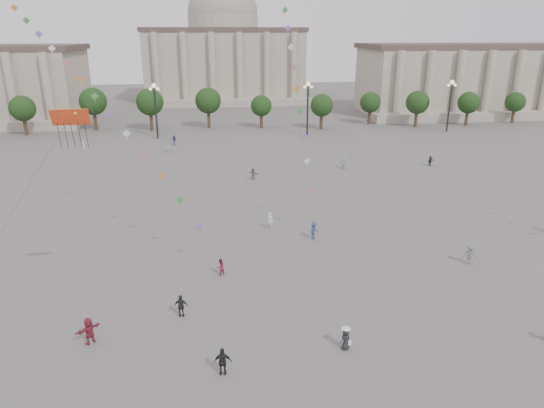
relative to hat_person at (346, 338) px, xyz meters
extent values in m
plane|color=#514F4C|center=(-4.31, 0.45, -0.82)|extent=(360.00, 360.00, 0.00)
cube|color=#A79D8C|center=(70.69, 95.45, 7.18)|extent=(80.00, 22.00, 16.00)
cube|color=#493D36|center=(70.69, 95.45, 15.78)|extent=(81.60, 22.44, 1.20)
cube|color=#A79D8C|center=(70.69, 82.45, 0.18)|extent=(84.00, 4.00, 2.00)
cube|color=#A79D8C|center=(-4.31, 130.45, 9.18)|extent=(46.00, 30.00, 20.00)
cube|color=#493D36|center=(-4.31, 130.45, 19.78)|extent=(46.92, 30.60, 1.20)
cube|color=#A79D8C|center=(-4.31, 113.45, 0.18)|extent=(48.30, 4.00, 2.00)
cylinder|color=#A79D8C|center=(-4.31, 130.45, 21.68)|extent=(21.00, 21.00, 5.00)
sphere|color=gray|center=(-4.31, 130.45, 24.18)|extent=(21.00, 21.00, 21.00)
cylinder|color=#3C2A1E|center=(-46.31, 78.45, 0.94)|extent=(0.70, 0.70, 3.52)
sphere|color=black|center=(-46.31, 78.45, 4.62)|extent=(5.12, 5.12, 5.12)
cylinder|color=#3C2A1E|center=(-34.31, 78.45, 0.94)|extent=(0.70, 0.70, 3.52)
sphere|color=black|center=(-34.31, 78.45, 4.62)|extent=(5.12, 5.12, 5.12)
cylinder|color=#3C2A1E|center=(-22.31, 78.45, 0.94)|extent=(0.70, 0.70, 3.52)
sphere|color=black|center=(-22.31, 78.45, 4.62)|extent=(5.12, 5.12, 5.12)
cylinder|color=#3C2A1E|center=(-10.31, 78.45, 0.94)|extent=(0.70, 0.70, 3.52)
sphere|color=black|center=(-10.31, 78.45, 4.62)|extent=(5.12, 5.12, 5.12)
cylinder|color=#3C2A1E|center=(1.69, 78.45, 0.94)|extent=(0.70, 0.70, 3.52)
sphere|color=black|center=(1.69, 78.45, 4.62)|extent=(5.12, 5.12, 5.12)
cylinder|color=#3C2A1E|center=(13.69, 78.45, 0.94)|extent=(0.70, 0.70, 3.52)
sphere|color=black|center=(13.69, 78.45, 4.62)|extent=(5.12, 5.12, 5.12)
cylinder|color=#3C2A1E|center=(25.69, 78.45, 0.94)|extent=(0.70, 0.70, 3.52)
sphere|color=black|center=(25.69, 78.45, 4.62)|extent=(5.12, 5.12, 5.12)
cylinder|color=#3C2A1E|center=(37.69, 78.45, 0.94)|extent=(0.70, 0.70, 3.52)
sphere|color=black|center=(37.69, 78.45, 4.62)|extent=(5.12, 5.12, 5.12)
cylinder|color=#3C2A1E|center=(49.69, 78.45, 0.94)|extent=(0.70, 0.70, 3.52)
sphere|color=black|center=(49.69, 78.45, 4.62)|extent=(5.12, 5.12, 5.12)
cylinder|color=#3C2A1E|center=(61.69, 78.45, 0.94)|extent=(0.70, 0.70, 3.52)
sphere|color=black|center=(61.69, 78.45, 4.62)|extent=(5.12, 5.12, 5.12)
cylinder|color=#262628|center=(-19.31, 70.45, 4.18)|extent=(0.36, 0.36, 10.00)
sphere|color=#FFE5B2|center=(-19.31, 70.45, 9.38)|extent=(0.90, 0.90, 0.90)
sphere|color=#FFE5B2|center=(-20.01, 70.45, 8.78)|extent=(0.60, 0.60, 0.60)
sphere|color=#FFE5B2|center=(-18.61, 70.45, 8.78)|extent=(0.60, 0.60, 0.60)
cylinder|color=#262628|center=(10.69, 70.45, 4.18)|extent=(0.36, 0.36, 10.00)
sphere|color=#FFE5B2|center=(10.69, 70.45, 9.38)|extent=(0.90, 0.90, 0.90)
sphere|color=#FFE5B2|center=(9.99, 70.45, 8.78)|extent=(0.60, 0.60, 0.60)
sphere|color=#FFE5B2|center=(11.39, 70.45, 8.78)|extent=(0.60, 0.60, 0.60)
cylinder|color=#262628|center=(40.69, 70.45, 4.18)|extent=(0.36, 0.36, 10.00)
sphere|color=#FFE5B2|center=(40.69, 70.45, 9.38)|extent=(0.90, 0.90, 0.90)
sphere|color=#FFE5B2|center=(39.99, 70.45, 8.78)|extent=(0.60, 0.60, 0.60)
sphere|color=#FFE5B2|center=(41.39, 70.45, 8.78)|extent=(0.60, 0.60, 0.60)
imported|color=navy|center=(-15.68, 64.50, 0.07)|extent=(1.10, 0.62, 1.77)
imported|color=white|center=(-16.24, 57.92, 0.01)|extent=(1.17, 1.57, 1.65)
imported|color=slate|center=(14.35, 10.87, 0.12)|extent=(1.33, 0.94, 1.87)
imported|color=silver|center=(11.51, 43.95, 0.10)|extent=(1.79, 1.13, 1.84)
imported|color=black|center=(25.38, 44.13, -0.04)|extent=(1.47, 1.16, 1.56)
imported|color=silver|center=(-30.89, 60.02, 0.14)|extent=(0.66, 0.81, 1.92)
imported|color=slate|center=(-2.84, 40.00, 0.00)|extent=(1.46, 1.37, 1.64)
imported|color=silver|center=(-2.58, 21.28, 0.14)|extent=(0.83, 0.77, 1.91)
imported|color=#242328|center=(-10.98, 5.22, 0.07)|extent=(1.09, 0.60, 1.77)
imported|color=maroon|center=(-16.92, 2.68, 0.13)|extent=(1.71, 1.57, 1.90)
imported|color=black|center=(-8.08, -1.61, 0.12)|extent=(1.13, 0.54, 1.87)
imported|color=maroon|center=(-8.01, 11.43, -0.06)|extent=(0.93, 0.90, 1.52)
imported|color=navy|center=(1.53, 18.10, 0.09)|extent=(1.29, 1.33, 1.82)
imported|color=black|center=(0.00, 0.00, -0.06)|extent=(0.87, 0.76, 1.51)
cone|color=white|center=(0.00, 0.00, 0.80)|extent=(0.52, 0.52, 0.14)
cylinder|color=white|center=(0.00, 0.00, 0.74)|extent=(0.60, 0.60, 0.02)
cube|color=white|center=(0.25, -0.15, -0.27)|extent=(0.22, 0.10, 0.35)
cube|color=red|center=(-16.59, 3.98, 14.20)|extent=(2.24, 0.73, 1.02)
cube|color=#188432|center=(-16.94, 3.94, 14.45)|extent=(0.37, 0.23, 0.34)
cube|color=#1B4896|center=(-16.24, 3.94, 14.45)|extent=(0.37, 0.23, 0.34)
sphere|color=yellow|center=(-16.94, 3.90, 14.45)|extent=(0.20, 0.20, 0.20)
sphere|color=yellow|center=(-16.24, 3.90, 14.45)|extent=(0.20, 0.20, 0.20)
cylinder|color=#3F3F3F|center=(-26.38, 31.27, 17.03)|extent=(0.02, 0.02, 63.21)
cube|color=#8460C0|center=(-9.68, 13.23, 3.05)|extent=(0.76, 0.25, 0.76)
cube|color=#428F45|center=(-11.35, 15.03, 4.94)|extent=(0.76, 0.25, 0.76)
cube|color=orange|center=(-13.02, 16.84, 6.69)|extent=(0.76, 0.25, 0.76)
cube|color=#C06593|center=(-14.69, 18.64, 8.36)|extent=(0.76, 0.25, 0.76)
cube|color=white|center=(-16.36, 20.45, 9.96)|extent=(0.76, 0.25, 0.76)
cube|color=#8460C0|center=(-18.03, 22.25, 11.52)|extent=(0.76, 0.25, 0.76)
cube|color=#428F45|center=(-19.70, 24.05, 13.04)|extent=(0.76, 0.25, 0.76)
cube|color=orange|center=(-21.37, 25.86, 14.52)|extent=(0.76, 0.25, 0.76)
cube|color=#C06593|center=(-23.04, 27.66, 15.98)|extent=(0.76, 0.25, 0.76)
cube|color=white|center=(-24.71, 29.47, 17.41)|extent=(0.76, 0.25, 0.76)
cube|color=#8460C0|center=(-26.38, 31.27, 18.82)|extent=(0.76, 0.25, 0.76)
cube|color=#428F45|center=(-28.05, 33.07, 20.22)|extent=(0.76, 0.25, 0.76)
cube|color=orange|center=(-29.72, 34.88, 21.59)|extent=(0.76, 0.25, 0.76)
cube|color=#C06593|center=(1.42, 19.79, 3.89)|extent=(0.76, 0.25, 0.76)
cube|color=white|center=(1.32, 21.47, 6.46)|extent=(0.76, 0.25, 0.76)
cube|color=#8460C0|center=(1.21, 23.16, 8.84)|extent=(0.76, 0.25, 0.76)
cube|color=#428F45|center=(1.10, 24.85, 11.09)|extent=(0.76, 0.25, 0.76)
cube|color=orange|center=(0.99, 26.54, 13.27)|extent=(0.76, 0.25, 0.76)
cube|color=#C06593|center=(0.89, 28.23, 15.38)|extent=(0.76, 0.25, 0.76)
cube|color=white|center=(0.78, 29.92, 17.44)|extent=(0.76, 0.25, 0.76)
cube|color=#8460C0|center=(0.67, 31.60, 19.45)|extent=(0.76, 0.25, 0.76)
cube|color=#428F45|center=(0.56, 33.29, 21.43)|extent=(0.76, 0.25, 0.76)
camera|label=1|loc=(-8.00, -26.29, 18.98)|focal=32.00mm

